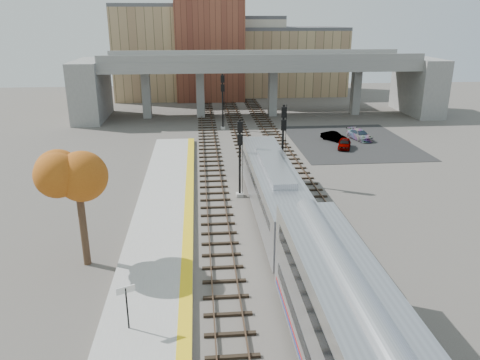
{
  "coord_description": "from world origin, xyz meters",
  "views": [
    {
      "loc": [
        -4.41,
        -25.86,
        14.36
      ],
      "look_at": [
        -1.34,
        8.0,
        2.5
      ],
      "focal_mm": 35.0,
      "sensor_mm": 36.0,
      "label": 1
    }
  ],
  "objects_px": {
    "tree": "(77,178)",
    "car_a": "(344,144)",
    "locomotive": "(273,189)",
    "signal_mast_mid": "(283,145)",
    "signal_mast_far": "(223,102)",
    "signal_mast_near": "(240,160)",
    "car_c": "(360,135)",
    "car_b": "(334,136)"
  },
  "relations": [
    {
      "from": "locomotive",
      "to": "signal_mast_mid",
      "type": "distance_m",
      "value": 7.86
    },
    {
      "from": "car_b",
      "to": "car_c",
      "type": "bearing_deg",
      "value": -30.0
    },
    {
      "from": "locomotive",
      "to": "car_c",
      "type": "height_order",
      "value": "locomotive"
    },
    {
      "from": "tree",
      "to": "car_a",
      "type": "xyz_separation_m",
      "value": [
        23.74,
        24.63,
        -4.97
      ]
    },
    {
      "from": "tree",
      "to": "car_a",
      "type": "distance_m",
      "value": 34.57
    },
    {
      "from": "locomotive",
      "to": "signal_mast_mid",
      "type": "height_order",
      "value": "signal_mast_mid"
    },
    {
      "from": "locomotive",
      "to": "car_a",
      "type": "xyz_separation_m",
      "value": [
        11.28,
        18.64,
        -1.66
      ]
    },
    {
      "from": "locomotive",
      "to": "tree",
      "type": "bearing_deg",
      "value": -154.32
    },
    {
      "from": "tree",
      "to": "car_b",
      "type": "relative_size",
      "value": 2.28
    },
    {
      "from": "signal_mast_mid",
      "to": "car_a",
      "type": "bearing_deg",
      "value": 50.25
    },
    {
      "from": "car_a",
      "to": "car_c",
      "type": "height_order",
      "value": "car_c"
    },
    {
      "from": "tree",
      "to": "car_a",
      "type": "relative_size",
      "value": 2.22
    },
    {
      "from": "car_c",
      "to": "signal_mast_far",
      "type": "bearing_deg",
      "value": 141.54
    },
    {
      "from": "locomotive",
      "to": "signal_mast_far",
      "type": "bearing_deg",
      "value": 94.01
    },
    {
      "from": "tree",
      "to": "signal_mast_far",
      "type": "bearing_deg",
      "value": 73.91
    },
    {
      "from": "signal_mast_near",
      "to": "tree",
      "type": "bearing_deg",
      "value": -134.64
    },
    {
      "from": "tree",
      "to": "car_c",
      "type": "xyz_separation_m",
      "value": [
        26.88,
        28.5,
        -4.94
      ]
    },
    {
      "from": "car_a",
      "to": "car_c",
      "type": "xyz_separation_m",
      "value": [
        3.14,
        3.87,
        0.02
      ]
    },
    {
      "from": "locomotive",
      "to": "car_b",
      "type": "height_order",
      "value": "locomotive"
    },
    {
      "from": "tree",
      "to": "car_a",
      "type": "bearing_deg",
      "value": 46.05
    },
    {
      "from": "tree",
      "to": "signal_mast_mid",
      "type": "bearing_deg",
      "value": 42.98
    },
    {
      "from": "tree",
      "to": "car_a",
      "type": "height_order",
      "value": "tree"
    },
    {
      "from": "signal_mast_far",
      "to": "locomotive",
      "type": "bearing_deg",
      "value": -85.99
    },
    {
      "from": "signal_mast_mid",
      "to": "car_b",
      "type": "distance_m",
      "value": 17.52
    },
    {
      "from": "locomotive",
      "to": "car_a",
      "type": "height_order",
      "value": "locomotive"
    },
    {
      "from": "signal_mast_mid",
      "to": "signal_mast_far",
      "type": "relative_size",
      "value": 0.98
    },
    {
      "from": "signal_mast_near",
      "to": "tree",
      "type": "relative_size",
      "value": 0.88
    },
    {
      "from": "locomotive",
      "to": "car_c",
      "type": "distance_m",
      "value": 26.78
    },
    {
      "from": "locomotive",
      "to": "car_b",
      "type": "bearing_deg",
      "value": 63.55
    },
    {
      "from": "signal_mast_mid",
      "to": "tree",
      "type": "height_order",
      "value": "tree"
    },
    {
      "from": "locomotive",
      "to": "signal_mast_mid",
      "type": "relative_size",
      "value": 2.64
    },
    {
      "from": "car_b",
      "to": "tree",
      "type": "bearing_deg",
      "value": -165.33
    },
    {
      "from": "signal_mast_near",
      "to": "car_c",
      "type": "height_order",
      "value": "signal_mast_near"
    },
    {
      "from": "signal_mast_near",
      "to": "car_c",
      "type": "distance_m",
      "value": 24.57
    },
    {
      "from": "car_a",
      "to": "signal_mast_mid",
      "type": "bearing_deg",
      "value": -109.75
    },
    {
      "from": "car_b",
      "to": "signal_mast_mid",
      "type": "bearing_deg",
      "value": -157.08
    },
    {
      "from": "locomotive",
      "to": "signal_mast_near",
      "type": "xyz_separation_m",
      "value": [
        -2.1,
        4.5,
        0.93
      ]
    },
    {
      "from": "car_b",
      "to": "signal_mast_near",
      "type": "bearing_deg",
      "value": -162.11
    },
    {
      "from": "locomotive",
      "to": "tree",
      "type": "relative_size",
      "value": 2.53
    },
    {
      "from": "tree",
      "to": "car_b",
      "type": "distance_m",
      "value": 37.03
    },
    {
      "from": "signal_mast_far",
      "to": "car_b",
      "type": "relative_size",
      "value": 2.23
    },
    {
      "from": "signal_mast_mid",
      "to": "signal_mast_near",
      "type": "bearing_deg",
      "value": -143.97
    }
  ]
}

